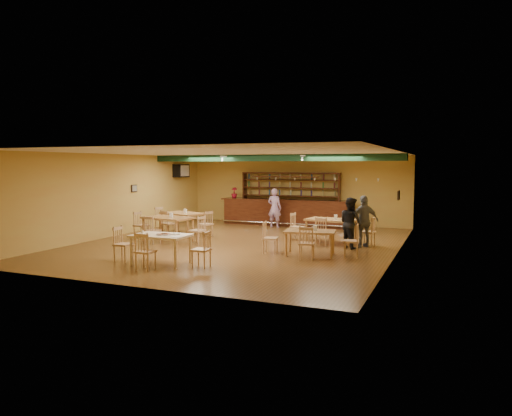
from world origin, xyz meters
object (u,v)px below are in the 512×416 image
at_px(patron_right_a, 350,223).
at_px(bar_counter, 285,212).
at_px(dining_table_a, 183,223).
at_px(dining_table_b, 331,231).
at_px(dining_table_c, 168,229).
at_px(patron_bar, 274,208).
at_px(near_table, 161,249).
at_px(dining_table_d, 310,243).

bearing_deg(patron_right_a, bar_counter, -12.54).
xyz_separation_m(bar_counter, patron_right_a, (3.74, -4.61, 0.24)).
xyz_separation_m(dining_table_a, dining_table_b, (5.75, -0.00, 0.00)).
bearing_deg(dining_table_c, bar_counter, 76.50).
distance_m(dining_table_c, patron_bar, 5.22).
relative_size(dining_table_a, dining_table_c, 0.96).
height_order(dining_table_a, dining_table_b, dining_table_b).
bearing_deg(near_table, dining_table_a, 113.39).
xyz_separation_m(dining_table_a, near_table, (2.44, -5.11, -0.01)).
height_order(dining_table_d, patron_right_a, patron_right_a).
distance_m(dining_table_c, near_table, 3.88).
relative_size(patron_bar, patron_right_a, 1.03).
xyz_separation_m(dining_table_a, patron_bar, (2.62, 2.99, 0.42)).
bearing_deg(patron_bar, bar_counter, -99.48).
height_order(bar_counter, dining_table_d, bar_counter).
relative_size(dining_table_b, patron_right_a, 1.00).
xyz_separation_m(near_table, patron_bar, (0.18, 8.10, 0.43)).
relative_size(dining_table_c, patron_bar, 1.01).
height_order(dining_table_c, dining_table_d, dining_table_c).
bearing_deg(bar_counter, dining_table_a, -126.45).
bearing_deg(dining_table_b, dining_table_a, -172.16).
bearing_deg(near_table, dining_table_d, 37.42).
relative_size(dining_table_b, dining_table_c, 0.97).
bearing_deg(dining_table_a, dining_table_b, 17.22).
bearing_deg(dining_table_a, dining_table_d, -5.67).
bearing_deg(patron_bar, dining_table_a, 52.73).
distance_m(near_table, patron_bar, 8.11).
distance_m(dining_table_b, patron_right_a, 1.20).
bearing_deg(dining_table_d, dining_table_a, 148.15).
relative_size(dining_table_b, patron_bar, 0.98).
bearing_deg(dining_table_a, patron_right_a, 10.26).
bearing_deg(dining_table_d, near_table, -149.42).
bearing_deg(near_table, dining_table_c, 118.10).
bearing_deg(patron_right_a, patron_bar, -5.47).
bearing_deg(near_table, patron_right_a, 44.22).
bearing_deg(dining_table_d, patron_right_a, 53.44).
bearing_deg(dining_table_c, patron_bar, 75.00).
distance_m(patron_bar, patron_right_a, 5.46).
height_order(dining_table_a, dining_table_c, dining_table_c).
xyz_separation_m(bar_counter, dining_table_c, (-2.33, -5.57, -0.15)).
bearing_deg(dining_table_b, patron_right_a, -37.15).
xyz_separation_m(dining_table_c, near_table, (1.95, -3.35, -0.02)).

